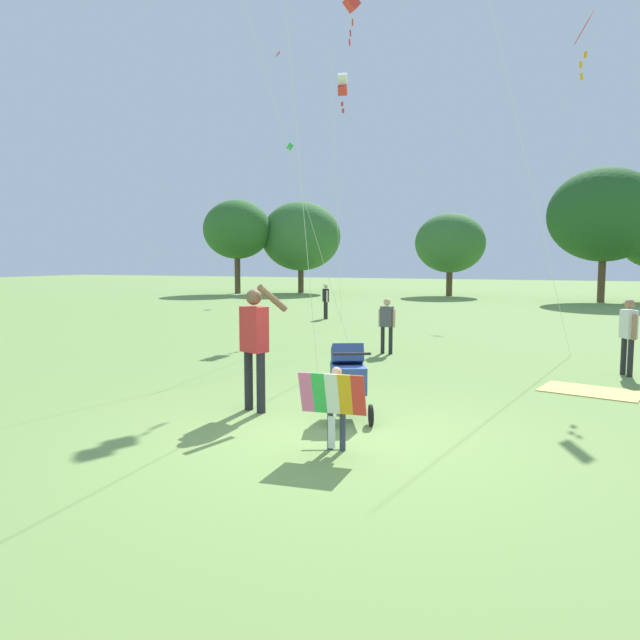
% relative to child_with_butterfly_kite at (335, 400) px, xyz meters
% --- Properties ---
extents(ground_plane, '(120.00, 120.00, 0.00)m').
position_rel_child_with_butterfly_kite_xyz_m(ground_plane, '(-0.21, 0.46, -0.59)').
color(ground_plane, '#75994C').
extents(treeline_distant, '(27.19, 6.88, 6.71)m').
position_rel_child_with_butterfly_kite_xyz_m(treeline_distant, '(-5.10, 28.49, 3.24)').
color(treeline_distant, brown).
rests_on(treeline_distant, ground).
extents(child_with_butterfly_kite, '(0.75, 0.37, 0.95)m').
position_rel_child_with_butterfly_kite_xyz_m(child_with_butterfly_kite, '(0.00, 0.00, 0.00)').
color(child_with_butterfly_kite, '#33384C').
rests_on(child_with_butterfly_kite, ground).
extents(person_adult_flyer, '(0.67, 0.52, 1.81)m').
position_rel_child_with_butterfly_kite_xyz_m(person_adult_flyer, '(-1.69, 1.28, 0.46)').
color(person_adult_flyer, '#232328').
rests_on(person_adult_flyer, ground).
extents(stroller, '(0.81, 1.11, 1.03)m').
position_rel_child_with_butterfly_kite_xyz_m(stroller, '(-0.34, 1.40, 0.02)').
color(stroller, black).
rests_on(stroller, ground).
extents(kite_green_novelty, '(1.87, 3.09, 7.43)m').
position_rel_child_with_butterfly_kite_xyz_m(kite_green_novelty, '(2.48, 8.13, 6.09)').
color(kite_green_novelty, red).
rests_on(kite_green_novelty, ground).
extents(kite_blue_high, '(1.17, 3.93, 8.27)m').
position_rel_child_with_butterfly_kite_xyz_m(kite_blue_high, '(-4.63, 13.15, 7.24)').
color(kite_blue_high, white).
rests_on(kite_blue_high, ground).
extents(distant_kites_cluster, '(33.38, 8.92, 11.33)m').
position_rel_child_with_butterfly_kite_xyz_m(distant_kites_cluster, '(-4.00, 23.83, 12.01)').
color(distant_kites_cluster, purple).
extents(person_red_shirt, '(0.30, 0.34, 1.27)m').
position_rel_child_with_butterfly_kite_xyz_m(person_red_shirt, '(-5.60, 14.12, 0.16)').
color(person_red_shirt, '#232328').
rests_on(person_red_shirt, ground).
extents(person_sitting_far, '(0.30, 0.42, 1.43)m').
position_rel_child_with_butterfly_kite_xyz_m(person_sitting_far, '(3.48, 6.17, 0.25)').
color(person_sitting_far, '#232328').
rests_on(person_sitting_far, ground).
extents(person_kid_running, '(0.40, 0.20, 1.26)m').
position_rel_child_with_butterfly_kite_xyz_m(person_kid_running, '(-1.36, 7.06, 0.16)').
color(person_kid_running, '#232328').
rests_on(person_kid_running, ground).
extents(picnic_blanket, '(1.69, 1.29, 0.02)m').
position_rel_child_with_butterfly_kite_xyz_m(picnic_blanket, '(2.81, 4.43, -0.58)').
color(picnic_blanket, gold).
rests_on(picnic_blanket, ground).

